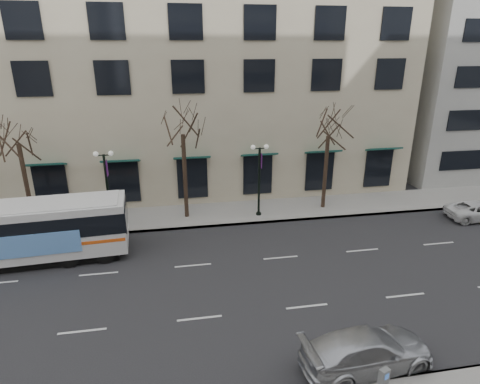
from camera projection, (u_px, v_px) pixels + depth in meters
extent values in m
plane|color=black|center=(196.00, 289.00, 19.99)|extent=(160.00, 160.00, 0.00)
cube|color=gray|center=(256.00, 211.00, 29.08)|extent=(80.00, 4.00, 0.15)
cube|color=#B6A98B|center=(151.00, 37.00, 34.87)|extent=(40.00, 20.00, 24.00)
cylinder|color=black|center=(27.00, 188.00, 25.50)|extent=(0.28, 0.28, 5.74)
cylinder|color=black|center=(185.00, 178.00, 27.08)|extent=(0.28, 0.28, 5.95)
cylinder|color=black|center=(325.00, 174.00, 28.78)|extent=(0.28, 0.28, 5.46)
cylinder|color=black|center=(108.00, 192.00, 25.88)|extent=(0.16, 0.16, 5.00)
cylinder|color=black|center=(112.00, 225.00, 26.70)|extent=(0.36, 0.36, 0.30)
cube|color=black|center=(103.00, 155.00, 25.03)|extent=(0.90, 0.06, 0.06)
sphere|color=silver|center=(96.00, 154.00, 24.92)|extent=(0.32, 0.32, 0.32)
sphere|color=silver|center=(111.00, 153.00, 25.07)|extent=(0.32, 0.32, 0.32)
cube|color=#541B65|center=(107.00, 168.00, 25.34)|extent=(0.04, 0.45, 1.00)
cylinder|color=black|center=(259.00, 183.00, 27.50)|extent=(0.16, 0.16, 5.00)
cylinder|color=black|center=(258.00, 215.00, 28.32)|extent=(0.36, 0.36, 0.30)
cube|color=black|center=(260.00, 148.00, 26.64)|extent=(0.90, 0.06, 0.06)
sphere|color=silver|center=(253.00, 147.00, 26.54)|extent=(0.32, 0.32, 0.32)
sphere|color=silver|center=(266.00, 147.00, 26.68)|extent=(0.32, 0.32, 0.32)
cube|color=#541B65|center=(261.00, 161.00, 26.96)|extent=(0.04, 0.45, 1.00)
cube|color=silver|center=(7.00, 232.00, 21.73)|extent=(12.66, 3.49, 2.87)
cube|color=black|center=(13.00, 258.00, 22.30)|extent=(11.64, 3.10, 0.47)
cube|color=black|center=(12.00, 224.00, 21.65)|extent=(12.16, 3.50, 1.15)
cube|color=#EF5B16|center=(9.00, 240.00, 21.90)|extent=(12.54, 3.51, 0.19)
cube|color=#5F99E7|center=(22.00, 246.00, 20.80)|extent=(5.73, 0.42, 1.25)
cube|color=silver|center=(1.00, 207.00, 21.22)|extent=(12.02, 3.18, 0.08)
cylinder|color=black|center=(69.00, 258.00, 21.80)|extent=(1.06, 0.36, 1.04)
cylinder|color=black|center=(75.00, 239.00, 23.99)|extent=(1.06, 0.36, 1.04)
cylinder|color=black|center=(105.00, 254.00, 22.21)|extent=(1.06, 0.36, 1.04)
cylinder|color=black|center=(108.00, 236.00, 24.40)|extent=(1.06, 0.36, 1.04)
imported|color=#B3B5BB|center=(367.00, 350.00, 14.97)|extent=(5.31, 2.58, 1.49)
imported|color=silver|center=(479.00, 211.00, 27.75)|extent=(4.61, 2.41, 1.24)
cube|color=slate|center=(384.00, 376.00, 13.02)|extent=(0.37, 0.30, 0.57)
cube|color=blue|center=(385.00, 377.00, 12.89)|extent=(0.16, 0.08, 0.21)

